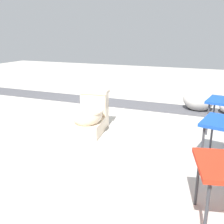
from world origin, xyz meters
name	(u,v)px	position (x,y,z in m)	size (l,w,h in m)	color
ground_plane	(87,128)	(0.00, 0.00, 0.00)	(14.00, 14.00, 0.00)	#B7B2A8
gravel_strip	(149,106)	(-1.35, 0.50, 0.01)	(0.56, 8.00, 0.01)	#4C4C51
toilet	(90,116)	(0.12, 0.11, 0.22)	(0.68, 0.47, 0.52)	beige
boulder_near	(199,99)	(-1.42, 1.31, 0.19)	(0.49, 0.42, 0.37)	#B7B2AD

